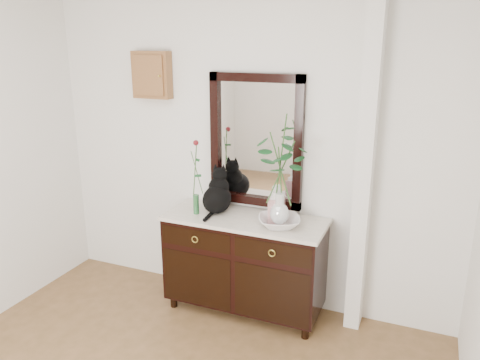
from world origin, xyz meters
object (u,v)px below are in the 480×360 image
at_px(lotus_bowl, 279,222).
at_px(sideboard, 245,260).
at_px(ginger_jar, 277,203).
at_px(cat, 217,191).

bearing_deg(lotus_bowl, sideboard, 167.40).
height_order(sideboard, lotus_bowl, lotus_bowl).
relative_size(lotus_bowl, ginger_jar, 0.97).
height_order(cat, lotus_bowl, cat).
height_order(sideboard, cat, cat).
bearing_deg(cat, lotus_bowl, -16.28).
bearing_deg(sideboard, lotus_bowl, -12.60).
relative_size(sideboard, ginger_jar, 3.97).
relative_size(cat, lotus_bowl, 1.16).
bearing_deg(lotus_bowl, cat, 169.35).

